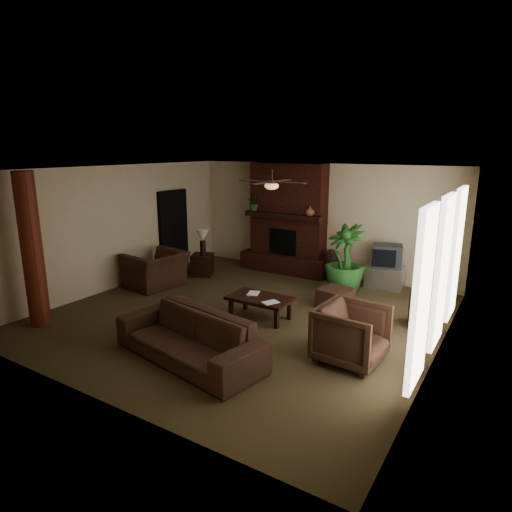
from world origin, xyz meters
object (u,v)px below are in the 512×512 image
Objects in this scene: armchair_left at (155,264)px; coffee_table at (260,300)px; side_table_left at (202,265)px; log_column at (32,251)px; sofa at (189,330)px; ottoman at (335,298)px; tv_stand at (385,277)px; lamp_right at (427,273)px; floor_plant at (344,274)px; lamp_left at (203,237)px; armchair_right at (352,332)px; side_table_right at (423,311)px; floor_vase at (331,263)px.

coffee_table is (3.10, -0.39, -0.18)m from armchair_left.
armchair_left reaches higher than side_table_left.
log_column reaches higher than sofa.
tv_stand is (0.47, 1.85, 0.05)m from ottoman.
log_column is 5.80m from ottoman.
log_column is 4.31× the size of lamp_right.
lamp_left is at bearing -171.13° from floor_plant.
log_column is 2.86× the size of armchair_right.
side_table_right reaches higher than coffee_table.
log_column is at bearing -97.40° from side_table_left.
armchair_right is 2.21m from coffee_table.
lamp_left is at bearing 136.17° from sofa.
sofa is at bearing -91.46° from coffee_table.
side_table_left is at bearing -124.11° from lamp_left.
side_table_left is at bearing 136.52° from sofa.
armchair_left is at bearing 152.08° from sofa.
lamp_right reaches higher than side_table_left.
armchair_right is 1.63× the size of ottoman.
tv_stand is 4.48m from side_table_left.
coffee_table is at bearing -154.34° from lamp_right.
sofa reaches higher than floor_vase.
armchair_right is at bearing -19.89° from coffee_table.
armchair_right is at bearing -26.88° from side_table_left.
armchair_right is at bearing -107.51° from side_table_right.
ottoman is 3.78m from side_table_left.
armchair_right is 5.44m from lamp_left.
floor_plant is (0.86, 4.28, -0.06)m from sofa.
log_column is 4.28m from side_table_left.
coffee_table is 1.85× the size of lamp_left.
sofa is at bearing -129.83° from lamp_right.
coffee_table is at bearing 36.03° from log_column.
sofa is 2.59× the size of armchair_right.
side_table_left is 5.49m from side_table_right.
log_column is 6.29m from floor_plant.
armchair_right is 2.14m from side_table_right.
ottoman is at bearing -108.14° from tv_stand.
floor_plant is (3.90, 1.88, -0.12)m from armchair_left.
tv_stand is at bearing 52.64° from floor_plant.
sofa is 2.01m from coffee_table.
side_table_right is at bearing -0.93° from ottoman.
side_table_left is (-2.92, -1.39, -0.16)m from floor_vase.
coffee_table is 1.56× the size of floor_vase.
ottoman is 3.85m from lamp_left.
lamp_right is (2.71, 1.30, 0.63)m from coffee_table.
lamp_left is 5.47m from lamp_right.
side_table_right is (5.48, -0.42, 0.00)m from side_table_left.
side_table_right is 0.73m from lamp_right.
sofa is at bearing -54.17° from lamp_left.
floor_vase is at bearing 144.66° from side_table_right.
armchair_left reaches higher than side_table_right.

